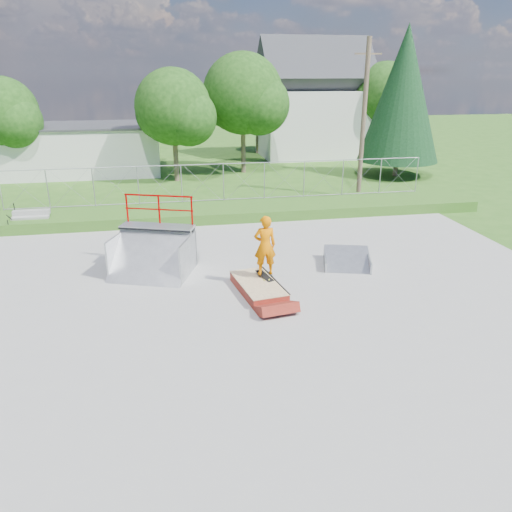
{
  "coord_description": "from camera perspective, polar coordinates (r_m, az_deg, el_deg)",
  "views": [
    {
      "loc": [
        -2.8,
        -13.01,
        6.42
      ],
      "look_at": [
        -0.18,
        1.03,
        1.1
      ],
      "focal_mm": 35.0,
      "sensor_mm": 36.0,
      "label": 1
    }
  ],
  "objects": [
    {
      "name": "tree_left_near",
      "position": [
        30.94,
        -8.96,
        16.15
      ],
      "size": [
        4.76,
        4.48,
        6.65
      ],
      "color": "brown",
      "rests_on": "ground"
    },
    {
      "name": "utility_building_flat",
      "position": [
        35.73,
        -19.22,
        11.41
      ],
      "size": [
        10.0,
        6.0,
        3.0
      ],
      "primitive_type": "cube",
      "color": "silver",
      "rests_on": "ground"
    },
    {
      "name": "skater",
      "position": [
        15.26,
        1.03,
        0.95
      ],
      "size": [
        0.69,
        0.45,
        1.88
      ],
      "primitive_type": "imported",
      "rotation": [
        0.0,
        0.0,
        3.15
      ],
      "color": "#E06E00",
      "rests_on": "grind_box"
    },
    {
      "name": "concrete_stairs",
      "position": [
        23.24,
        -24.41,
        3.56
      ],
      "size": [
        1.5,
        1.6,
        0.8
      ],
      "primitive_type": null,
      "color": "gray",
      "rests_on": "ground"
    },
    {
      "name": "ground",
      "position": [
        14.77,
        1.44,
        -5.33
      ],
      "size": [
        120.0,
        120.0,
        0.0
      ],
      "primitive_type": "plane",
      "color": "#2E5A19",
      "rests_on": "ground"
    },
    {
      "name": "chain_link_fence",
      "position": [
        24.2,
        -3.73,
        8.42
      ],
      "size": [
        20.0,
        0.06,
        1.8
      ],
      "primitive_type": null,
      "color": "gray",
      "rests_on": "grass_berm"
    },
    {
      "name": "skateboard",
      "position": [
        15.6,
        1.01,
        -2.3
      ],
      "size": [
        0.49,
        0.82,
        0.13
      ],
      "primitive_type": "cube",
      "rotation": [
        0.14,
        0.0,
        0.37
      ],
      "color": "black",
      "rests_on": "grind_box"
    },
    {
      "name": "utility_pole",
      "position": [
        27.16,
        12.18,
        14.88
      ],
      "size": [
        0.24,
        0.24,
        8.0
      ],
      "primitive_type": "cylinder",
      "color": "brown",
      "rests_on": "ground"
    },
    {
      "name": "conifer_tree",
      "position": [
        33.49,
        16.43,
        17.3
      ],
      "size": [
        5.04,
        5.04,
        9.1
      ],
      "color": "brown",
      "rests_on": "ground"
    },
    {
      "name": "gable_house",
      "position": [
        40.84,
        6.52,
        16.68
      ],
      "size": [
        8.4,
        6.08,
        8.94
      ],
      "color": "silver",
      "rests_on": "ground"
    },
    {
      "name": "grind_box",
      "position": [
        15.32,
        0.26,
        -3.61
      ],
      "size": [
        1.48,
        2.49,
        0.35
      ],
      "rotation": [
        0.0,
        0.0,
        0.16
      ],
      "color": "maroon",
      "rests_on": "concrete_pad"
    },
    {
      "name": "flat_bank_ramp",
      "position": [
        17.62,
        10.36,
        -0.44
      ],
      "size": [
        1.96,
        2.03,
        0.48
      ],
      "primitive_type": null,
      "rotation": [
        0.0,
        0.0,
        -0.28
      ],
      "color": "#97999E",
      "rests_on": "concrete_pad"
    },
    {
      "name": "tree_back_mid",
      "position": [
        41.74,
        0.55,
        16.6
      ],
      "size": [
        4.08,
        3.84,
        5.7
      ],
      "color": "brown",
      "rests_on": "ground"
    },
    {
      "name": "tree_right_far",
      "position": [
        40.64,
        14.95,
        17.13
      ],
      "size": [
        5.1,
        4.8,
        7.12
      ],
      "color": "brown",
      "rests_on": "ground"
    },
    {
      "name": "concrete_pad",
      "position": [
        14.76,
        1.44,
        -5.26
      ],
      "size": [
        20.0,
        16.0,
        0.04
      ],
      "primitive_type": "cube",
      "color": "gray",
      "rests_on": "ground"
    },
    {
      "name": "tree_left_far",
      "position": [
        34.15,
        -26.64,
        14.19
      ],
      "size": [
        4.42,
        4.16,
        6.18
      ],
      "color": "brown",
      "rests_on": "ground"
    },
    {
      "name": "grass_berm",
      "position": [
        23.51,
        -3.37,
        5.18
      ],
      "size": [
        24.0,
        3.0,
        0.5
      ],
      "primitive_type": "cube",
      "color": "#2E5A19",
      "rests_on": "ground"
    },
    {
      "name": "quarter_pipe",
      "position": [
        16.62,
        -12.01,
        1.84
      ],
      "size": [
        3.06,
        2.83,
        2.49
      ],
      "primitive_type": null,
      "rotation": [
        0.0,
        0.0,
        -0.35
      ],
      "color": "#97999E",
      "rests_on": "concrete_pad"
    },
    {
      "name": "tree_center",
      "position": [
        33.33,
        -0.96,
        17.72
      ],
      "size": [
        5.44,
        5.12,
        7.6
      ],
      "color": "brown",
      "rests_on": "ground"
    }
  ]
}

